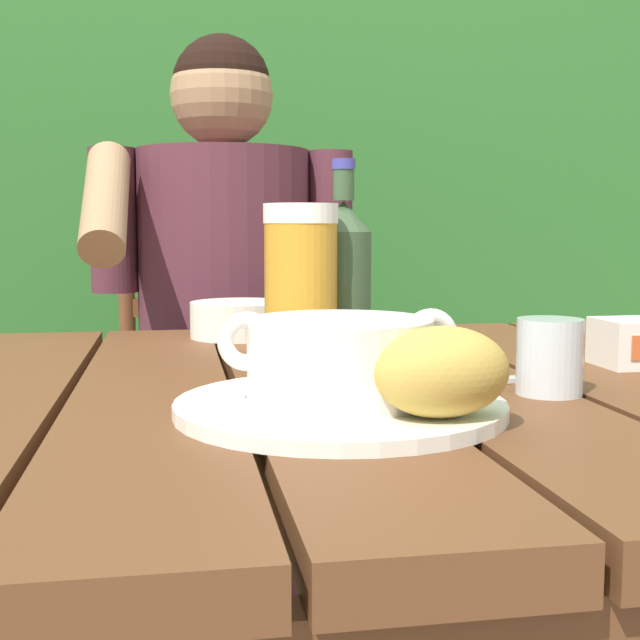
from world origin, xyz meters
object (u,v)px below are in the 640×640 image
at_px(table_knife, 476,381).
at_px(diner_bowl, 240,319).
at_px(bread_roll, 442,372).
at_px(person_eating, 224,315).
at_px(serving_plate, 340,407).
at_px(water_glass_small, 550,357).
at_px(beer_bottle, 343,279).
at_px(beer_glass, 297,287).
at_px(chair_near_diner, 222,436).
at_px(soup_bowl, 340,357).

xyz_separation_m(table_knife, diner_bowl, (-0.21, 0.41, 0.02)).
xyz_separation_m(bread_roll, table_knife, (0.10, 0.18, -0.04)).
bearing_deg(diner_bowl, person_eating, 90.47).
xyz_separation_m(serving_plate, water_glass_small, (0.21, 0.05, 0.03)).
bearing_deg(beer_bottle, table_knife, -55.41).
bearing_deg(beer_glass, diner_bowl, 97.79).
height_order(chair_near_diner, table_knife, chair_near_diner).
bearing_deg(beer_glass, water_glass_small, -38.54).
relative_size(chair_near_diner, soup_bowl, 4.29).
distance_m(chair_near_diner, table_knife, 1.01).
distance_m(bread_roll, beer_bottle, 0.34).
height_order(person_eating, diner_bowl, person_eating).
bearing_deg(beer_bottle, diner_bowl, 111.66).
distance_m(chair_near_diner, diner_bowl, 0.62).
distance_m(chair_near_diner, serving_plate, 1.09).
bearing_deg(soup_bowl, serving_plate, 180.00).
distance_m(water_glass_small, table_knife, 0.08).
distance_m(soup_bowl, beer_bottle, 0.27).
xyz_separation_m(person_eating, diner_bowl, (0.00, -0.34, 0.03)).
xyz_separation_m(beer_bottle, water_glass_small, (0.16, -0.21, -0.06)).
distance_m(beer_bottle, table_knife, 0.21).
relative_size(water_glass_small, table_knife, 0.48).
xyz_separation_m(soup_bowl, beer_bottle, (0.06, 0.26, 0.05)).
height_order(chair_near_diner, diner_bowl, chair_near_diner).
xyz_separation_m(beer_bottle, diner_bowl, (-0.10, 0.25, -0.07)).
relative_size(bread_roll, table_knife, 0.83).
bearing_deg(bread_roll, diner_bowl, 100.59).
relative_size(bread_roll, diner_bowl, 0.87).
relative_size(person_eating, diner_bowl, 8.63).
distance_m(soup_bowl, table_knife, 0.20).
bearing_deg(soup_bowl, beer_glass, 91.29).
xyz_separation_m(bread_roll, beer_glass, (-0.07, 0.30, 0.05)).
distance_m(person_eating, beer_glass, 0.64).
distance_m(serving_plate, bread_roll, 0.11).
relative_size(soup_bowl, diner_bowl, 1.45).
bearing_deg(person_eating, soup_bowl, -86.80).
relative_size(beer_bottle, table_knife, 1.56).
distance_m(serving_plate, beer_bottle, 0.28).
bearing_deg(table_knife, person_eating, 105.64).
xyz_separation_m(bread_roll, diner_bowl, (-0.11, 0.59, -0.02)).
xyz_separation_m(chair_near_diner, diner_bowl, (-0.00, -0.54, 0.31)).
relative_size(beer_glass, table_knife, 1.22).
distance_m(beer_bottle, water_glass_small, 0.27).
height_order(beer_glass, diner_bowl, beer_glass).
distance_m(chair_near_diner, soup_bowl, 1.10).
bearing_deg(chair_near_diner, water_glass_small, -75.58).
bearing_deg(beer_glass, table_knife, -34.61).
xyz_separation_m(soup_bowl, water_glass_small, (0.21, 0.05, -0.01)).
height_order(person_eating, table_knife, person_eating).
distance_m(chair_near_diner, bread_roll, 1.18).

